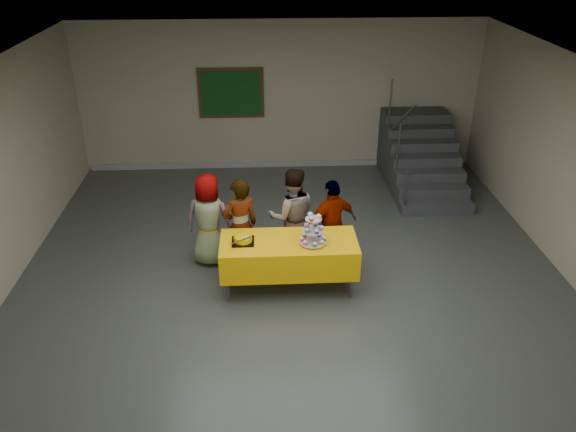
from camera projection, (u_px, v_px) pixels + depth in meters
name	position (u px, v px, depth m)	size (l,w,h in m)	color
room_shell	(296.00, 164.00, 6.53)	(10.00, 10.04, 3.02)	#4C514C
bake_table	(289.00, 254.00, 7.75)	(1.88, 0.78, 0.77)	#595960
cupcake_stand	(313.00, 233.00, 7.53)	(0.38, 0.38, 0.44)	silver
bear_cake	(243.00, 238.00, 7.60)	(0.32, 0.36, 0.12)	black
schoolchild_a	(209.00, 220.00, 8.30)	(0.70, 0.46, 1.44)	#5C5C65
schoolchild_b	(240.00, 226.00, 8.10)	(0.54, 0.35, 1.47)	slate
schoolchild_c	(292.00, 216.00, 8.31)	(0.74, 0.57, 1.52)	slate
schoolchild_d	(332.00, 224.00, 8.22)	(0.82, 0.34, 1.39)	slate
staircase	(419.00, 158.00, 11.05)	(1.30, 2.40, 2.04)	#424447
noticeboard	(231.00, 93.00, 11.09)	(1.30, 0.05, 1.00)	#472B16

